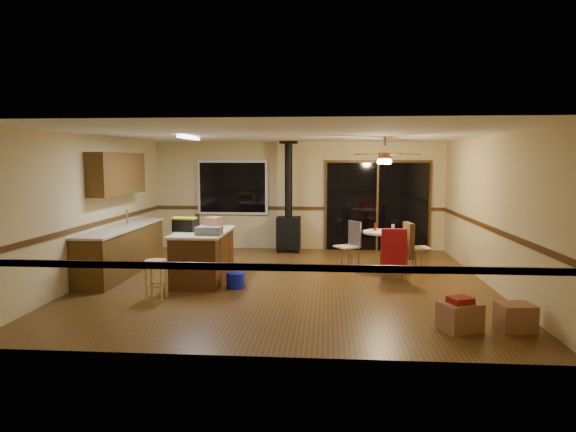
# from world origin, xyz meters

# --- Properties ---
(floor) EXTENTS (7.00, 7.00, 0.00)m
(floor) POSITION_xyz_m (0.00, 0.00, 0.00)
(floor) COLOR #553717
(floor) RESTS_ON ground
(ceiling) EXTENTS (7.00, 7.00, 0.00)m
(ceiling) POSITION_xyz_m (0.00, 0.00, 2.60)
(ceiling) COLOR silver
(ceiling) RESTS_ON ground
(wall_back) EXTENTS (7.00, 0.00, 7.00)m
(wall_back) POSITION_xyz_m (0.00, 3.50, 1.30)
(wall_back) COLOR tan
(wall_back) RESTS_ON ground
(wall_front) EXTENTS (7.00, 0.00, 7.00)m
(wall_front) POSITION_xyz_m (0.00, -3.50, 1.30)
(wall_front) COLOR tan
(wall_front) RESTS_ON ground
(wall_left) EXTENTS (0.00, 7.00, 7.00)m
(wall_left) POSITION_xyz_m (-3.50, 0.00, 1.30)
(wall_left) COLOR tan
(wall_left) RESTS_ON ground
(wall_right) EXTENTS (0.00, 7.00, 7.00)m
(wall_right) POSITION_xyz_m (3.50, 0.00, 1.30)
(wall_right) COLOR tan
(wall_right) RESTS_ON ground
(chair_rail) EXTENTS (7.00, 7.00, 0.08)m
(chair_rail) POSITION_xyz_m (0.00, 0.00, 1.00)
(chair_rail) COLOR #452A11
(chair_rail) RESTS_ON ground
(window) EXTENTS (1.72, 0.10, 1.32)m
(window) POSITION_xyz_m (-1.60, 3.45, 1.50)
(window) COLOR black
(window) RESTS_ON ground
(sliding_door) EXTENTS (2.52, 0.10, 2.10)m
(sliding_door) POSITION_xyz_m (1.90, 3.45, 1.05)
(sliding_door) COLOR black
(sliding_door) RESTS_ON ground
(lower_cabinets) EXTENTS (0.60, 3.00, 0.86)m
(lower_cabinets) POSITION_xyz_m (-3.20, 0.50, 0.43)
(lower_cabinets) COLOR #523514
(lower_cabinets) RESTS_ON ground
(countertop) EXTENTS (0.64, 3.04, 0.04)m
(countertop) POSITION_xyz_m (-3.20, 0.50, 0.88)
(countertop) COLOR beige
(countertop) RESTS_ON lower_cabinets
(upper_cabinets) EXTENTS (0.35, 2.00, 0.80)m
(upper_cabinets) POSITION_xyz_m (-3.33, 0.70, 1.90)
(upper_cabinets) COLOR #523514
(upper_cabinets) RESTS_ON ground
(kitchen_island) EXTENTS (0.88, 1.68, 0.90)m
(kitchen_island) POSITION_xyz_m (-1.50, 0.00, 0.45)
(kitchen_island) COLOR #4D2913
(kitchen_island) RESTS_ON ground
(wood_stove) EXTENTS (0.55, 0.50, 2.52)m
(wood_stove) POSITION_xyz_m (-0.20, 3.05, 0.73)
(wood_stove) COLOR black
(wood_stove) RESTS_ON ground
(ceiling_fan) EXTENTS (0.24, 0.24, 0.55)m
(ceiling_fan) POSITION_xyz_m (1.80, 1.10, 2.21)
(ceiling_fan) COLOR brown
(ceiling_fan) RESTS_ON ceiling
(fluorescent_strip) EXTENTS (0.10, 1.20, 0.04)m
(fluorescent_strip) POSITION_xyz_m (-1.80, 0.30, 2.56)
(fluorescent_strip) COLOR white
(fluorescent_strip) RESTS_ON ceiling
(toolbox_grey) EXTENTS (0.45, 0.27, 0.13)m
(toolbox_grey) POSITION_xyz_m (-1.29, -0.44, 0.97)
(toolbox_grey) COLOR slate
(toolbox_grey) RESTS_ON kitchen_island
(toolbox_black) EXTENTS (0.41, 0.25, 0.21)m
(toolbox_black) POSITION_xyz_m (-1.82, -0.05, 1.01)
(toolbox_black) COLOR black
(toolbox_black) RESTS_ON kitchen_island
(toolbox_yellow_lid) EXTENTS (0.44, 0.27, 0.03)m
(toolbox_yellow_lid) POSITION_xyz_m (-1.82, -0.05, 1.13)
(toolbox_yellow_lid) COLOR gold
(toolbox_yellow_lid) RESTS_ON toolbox_black
(box_on_island) EXTENTS (0.32, 0.36, 0.20)m
(box_on_island) POSITION_xyz_m (-1.41, 0.46, 1.00)
(box_on_island) COLOR #905F40
(box_on_island) RESTS_ON kitchen_island
(bottle_dark) EXTENTS (0.10, 0.10, 0.29)m
(bottle_dark) POSITION_xyz_m (-1.64, 0.18, 1.05)
(bottle_dark) COLOR black
(bottle_dark) RESTS_ON kitchen_island
(bottle_pink) EXTENTS (0.09, 0.09, 0.22)m
(bottle_pink) POSITION_xyz_m (-1.29, 0.17, 1.01)
(bottle_pink) COLOR #D84C8C
(bottle_pink) RESTS_ON kitchen_island
(bottle_white) EXTENTS (0.08, 0.08, 0.18)m
(bottle_white) POSITION_xyz_m (-1.34, 0.56, 0.99)
(bottle_white) COLOR white
(bottle_white) RESTS_ON kitchen_island
(bar_stool) EXTENTS (0.36, 0.36, 0.62)m
(bar_stool) POSITION_xyz_m (-1.94, -1.26, 0.31)
(bar_stool) COLOR tan
(bar_stool) RESTS_ON floor
(blue_bucket) EXTENTS (0.36, 0.36, 0.26)m
(blue_bucket) POSITION_xyz_m (-0.83, -0.48, 0.13)
(blue_bucket) COLOR #0E19C4
(blue_bucket) RESTS_ON floor
(dining_table) EXTENTS (0.79, 0.79, 0.78)m
(dining_table) POSITION_xyz_m (1.80, 1.10, 0.53)
(dining_table) COLOR black
(dining_table) RESTS_ON ground
(glass_red) EXTENTS (0.07, 0.07, 0.15)m
(glass_red) POSITION_xyz_m (1.65, 1.20, 0.86)
(glass_red) COLOR #590C14
(glass_red) RESTS_ON dining_table
(glass_cream) EXTENTS (0.08, 0.08, 0.15)m
(glass_cream) POSITION_xyz_m (1.98, 1.05, 0.85)
(glass_cream) COLOR beige
(glass_cream) RESTS_ON dining_table
(chair_left) EXTENTS (0.56, 0.56, 0.51)m
(chair_left) POSITION_xyz_m (1.19, 1.26, 0.59)
(chair_left) COLOR #C4AC92
(chair_left) RESTS_ON ground
(chair_near) EXTENTS (0.44, 0.48, 0.70)m
(chair_near) POSITION_xyz_m (1.89, 0.22, 0.60)
(chair_near) COLOR #C4AC92
(chair_near) RESTS_ON ground
(chair_right) EXTENTS (0.52, 0.49, 0.70)m
(chair_right) POSITION_xyz_m (2.32, 1.13, 0.60)
(chair_right) COLOR #C4AC92
(chair_right) RESTS_ON ground
(box_under_window) EXTENTS (0.55, 0.48, 0.38)m
(box_under_window) POSITION_xyz_m (-1.84, 2.67, 0.19)
(box_under_window) COLOR #905F40
(box_under_window) RESTS_ON floor
(box_corner_a) EXTENTS (0.59, 0.55, 0.35)m
(box_corner_a) POSITION_xyz_m (2.40, -2.42, 0.18)
(box_corner_a) COLOR #905F40
(box_corner_a) RESTS_ON floor
(box_corner_b) EXTENTS (0.47, 0.42, 0.35)m
(box_corner_b) POSITION_xyz_m (3.10, -2.38, 0.17)
(box_corner_b) COLOR #905F40
(box_corner_b) RESTS_ON floor
(box_small_red) EXTENTS (0.35, 0.33, 0.07)m
(box_small_red) POSITION_xyz_m (2.40, -2.42, 0.39)
(box_small_red) COLOR maroon
(box_small_red) RESTS_ON box_corner_a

